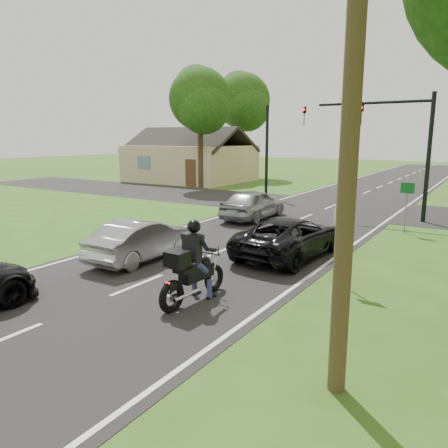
{
  "coord_description": "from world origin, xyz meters",
  "views": [
    {
      "loc": [
        8.08,
        -8.37,
        4.01
      ],
      "look_at": [
        0.9,
        3.0,
        1.3
      ],
      "focal_mm": 35.0,
      "sensor_mm": 36.0,
      "label": 1
    }
  ],
  "objects_px": {
    "silver_suv": "(253,204)",
    "traffic_signal": "(388,134)",
    "sign_green": "(407,195)",
    "silver_sedan": "(142,239)",
    "motorcycle_rider": "(192,270)",
    "dark_suv": "(290,237)",
    "sign_white": "(344,228)",
    "utility_pole_near": "(354,57)"
  },
  "relations": [
    {
      "from": "silver_suv",
      "to": "traffic_signal",
      "type": "height_order",
      "value": "traffic_signal"
    },
    {
      "from": "silver_suv",
      "to": "sign_green",
      "type": "xyz_separation_m",
      "value": [
        6.91,
        0.68,
        0.85
      ]
    },
    {
      "from": "silver_sedan",
      "to": "sign_green",
      "type": "height_order",
      "value": "sign_green"
    },
    {
      "from": "motorcycle_rider",
      "to": "dark_suv",
      "type": "height_order",
      "value": "motorcycle_rider"
    },
    {
      "from": "traffic_signal",
      "to": "dark_suv",
      "type": "bearing_deg",
      "value": -96.36
    },
    {
      "from": "dark_suv",
      "to": "silver_suv",
      "type": "xyz_separation_m",
      "value": [
        -4.33,
        5.35,
        0.07
      ]
    },
    {
      "from": "dark_suv",
      "to": "sign_white",
      "type": "distance_m",
      "value": 3.21
    },
    {
      "from": "dark_suv",
      "to": "sign_white",
      "type": "height_order",
      "value": "sign_white"
    },
    {
      "from": "utility_pole_near",
      "to": "dark_suv",
      "type": "bearing_deg",
      "value": 119.13
    },
    {
      "from": "dark_suv",
      "to": "silver_suv",
      "type": "bearing_deg",
      "value": -47.0
    },
    {
      "from": "silver_suv",
      "to": "sign_white",
      "type": "bearing_deg",
      "value": 131.85
    },
    {
      "from": "silver_suv",
      "to": "utility_pole_near",
      "type": "distance_m",
      "value": 15.4
    },
    {
      "from": "traffic_signal",
      "to": "utility_pole_near",
      "type": "bearing_deg",
      "value": -79.86
    },
    {
      "from": "motorcycle_rider",
      "to": "traffic_signal",
      "type": "distance_m",
      "value": 14.62
    },
    {
      "from": "motorcycle_rider",
      "to": "sign_green",
      "type": "relative_size",
      "value": 1.14
    },
    {
      "from": "motorcycle_rider",
      "to": "sign_white",
      "type": "height_order",
      "value": "sign_white"
    },
    {
      "from": "sign_green",
      "to": "dark_suv",
      "type": "bearing_deg",
      "value": -113.09
    },
    {
      "from": "dark_suv",
      "to": "traffic_signal",
      "type": "height_order",
      "value": "traffic_signal"
    },
    {
      "from": "dark_suv",
      "to": "sign_white",
      "type": "relative_size",
      "value": 2.28
    },
    {
      "from": "sign_white",
      "to": "dark_suv",
      "type": "bearing_deg",
      "value": 140.33
    },
    {
      "from": "silver_sedan",
      "to": "silver_suv",
      "type": "height_order",
      "value": "silver_suv"
    },
    {
      "from": "dark_suv",
      "to": "silver_suv",
      "type": "relative_size",
      "value": 1.11
    },
    {
      "from": "silver_sedan",
      "to": "utility_pole_near",
      "type": "height_order",
      "value": "utility_pole_near"
    },
    {
      "from": "traffic_signal",
      "to": "utility_pole_near",
      "type": "xyz_separation_m",
      "value": [
        2.86,
        -16.0,
        0.95
      ]
    },
    {
      "from": "traffic_signal",
      "to": "sign_green",
      "type": "xyz_separation_m",
      "value": [
        1.56,
        -3.02,
        -2.54
      ]
    },
    {
      "from": "silver_suv",
      "to": "utility_pole_near",
      "type": "relative_size",
      "value": 0.43
    },
    {
      "from": "silver_sedan",
      "to": "silver_suv",
      "type": "xyz_separation_m",
      "value": [
        -0.37,
        8.31,
        0.07
      ]
    },
    {
      "from": "silver_sedan",
      "to": "traffic_signal",
      "type": "bearing_deg",
      "value": -113.83
    },
    {
      "from": "silver_suv",
      "to": "motorcycle_rider",
      "type": "bearing_deg",
      "value": 110.21
    },
    {
      "from": "silver_suv",
      "to": "sign_green",
      "type": "distance_m",
      "value": 6.99
    },
    {
      "from": "traffic_signal",
      "to": "sign_white",
      "type": "relative_size",
      "value": 3.0
    },
    {
      "from": "silver_sedan",
      "to": "sign_white",
      "type": "height_order",
      "value": "sign_white"
    },
    {
      "from": "motorcycle_rider",
      "to": "dark_suv",
      "type": "xyz_separation_m",
      "value": [
        0.34,
        5.13,
        -0.13
      ]
    },
    {
      "from": "traffic_signal",
      "to": "silver_suv",
      "type": "bearing_deg",
      "value": -145.29
    },
    {
      "from": "silver_sedan",
      "to": "traffic_signal",
      "type": "distance_m",
      "value": 13.45
    },
    {
      "from": "utility_pole_near",
      "to": "traffic_signal",
      "type": "bearing_deg",
      "value": 100.14
    },
    {
      "from": "silver_suv",
      "to": "dark_suv",
      "type": "bearing_deg",
      "value": 128.36
    },
    {
      "from": "sign_green",
      "to": "sign_white",
      "type": "bearing_deg",
      "value": -91.43
    },
    {
      "from": "sign_green",
      "to": "silver_suv",
      "type": "bearing_deg",
      "value": -174.34
    },
    {
      "from": "motorcycle_rider",
      "to": "silver_suv",
      "type": "relative_size",
      "value": 0.56
    },
    {
      "from": "sign_white",
      "to": "motorcycle_rider",
      "type": "bearing_deg",
      "value": -130.64
    },
    {
      "from": "traffic_signal",
      "to": "sign_green",
      "type": "bearing_deg",
      "value": -62.62
    }
  ]
}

